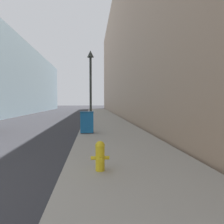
{
  "coord_description": "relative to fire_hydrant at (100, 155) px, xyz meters",
  "views": [
    {
      "loc": [
        4.8,
        -3.58,
        1.9
      ],
      "look_at": [
        6.79,
        18.33,
        0.83
      ],
      "focal_mm": 35.0,
      "sensor_mm": 36.0,
      "label": 1
    }
  ],
  "objects": [
    {
      "name": "sidewalk_right",
      "position": [
        0.98,
        16.15,
        -0.47
      ],
      "size": [
        3.89,
        60.0,
        0.15
      ],
      "color": "#9E998E",
      "rests_on": "ground"
    },
    {
      "name": "building_right_stone",
      "position": [
        9.03,
        24.15,
        8.48
      ],
      "size": [
        12.0,
        60.0,
        18.06
      ],
      "color": "#9E7F66",
      "rests_on": "ground"
    },
    {
      "name": "fire_hydrant",
      "position": [
        0.0,
        0.0,
        0.0
      ],
      "size": [
        0.47,
        0.36,
        0.75
      ],
      "color": "yellow",
      "rests_on": "sidewalk_right"
    },
    {
      "name": "trash_bin",
      "position": [
        -0.48,
        6.67,
        0.21
      ],
      "size": [
        0.73,
        0.59,
        1.19
      ],
      "color": "#19609E",
      "rests_on": "sidewalk_right"
    },
    {
      "name": "lamppost",
      "position": [
        -0.31,
        11.03,
        3.07
      ],
      "size": [
        0.5,
        0.5,
        5.53
      ],
      "color": "#2D332D",
      "rests_on": "sidewalk_right"
    }
  ]
}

